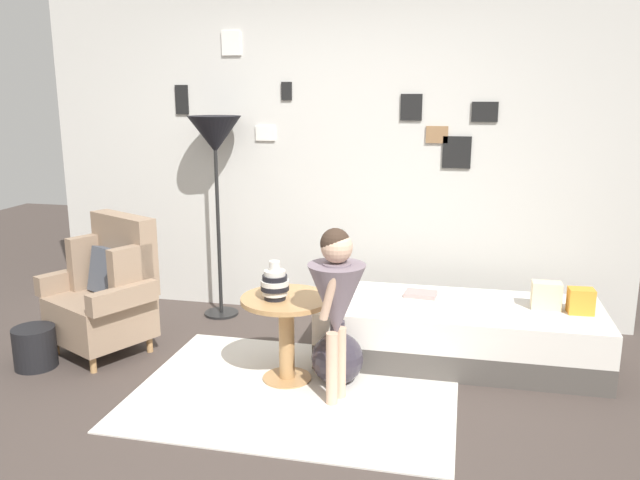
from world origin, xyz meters
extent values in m
plane|color=#423833|center=(0.00, 0.00, 0.00)|extent=(12.00, 12.00, 0.00)
cube|color=beige|center=(0.00, 1.95, 1.30)|extent=(4.80, 0.10, 2.60)
cube|color=black|center=(-1.24, 1.90, 1.75)|extent=(0.11, 0.02, 0.24)
cube|color=#A3A3A2|center=(-1.24, 1.89, 1.75)|extent=(0.09, 0.01, 0.18)
cube|color=black|center=(-0.34, 1.90, 1.82)|extent=(0.08, 0.02, 0.14)
cube|color=#5D5D59|center=(-0.34, 1.89, 1.82)|extent=(0.07, 0.01, 0.11)
cube|color=black|center=(0.65, 1.90, 1.70)|extent=(0.16, 0.02, 0.20)
cube|color=#595954|center=(0.65, 1.89, 1.70)|extent=(0.13, 0.01, 0.16)
cube|color=black|center=(1.01, 1.90, 1.37)|extent=(0.21, 0.02, 0.24)
cube|color=#5B5B5A|center=(1.01, 1.89, 1.37)|extent=(0.17, 0.01, 0.19)
cube|color=white|center=(-0.52, 1.90, 1.49)|extent=(0.16, 0.02, 0.12)
cube|color=#979794|center=(-0.52, 1.89, 1.49)|extent=(0.13, 0.01, 0.09)
cube|color=white|center=(-0.79, 1.90, 2.19)|extent=(0.16, 0.02, 0.19)
cube|color=#BBBBBB|center=(-0.79, 1.89, 2.19)|extent=(0.13, 0.01, 0.15)
cube|color=black|center=(1.20, 1.90, 1.67)|extent=(0.19, 0.02, 0.15)
cube|color=slate|center=(1.20, 1.89, 1.67)|extent=(0.15, 0.01, 0.12)
cube|color=olive|center=(0.85, 1.90, 1.50)|extent=(0.17, 0.02, 0.13)
cube|color=silver|center=(0.85, 1.89, 1.50)|extent=(0.13, 0.01, 0.10)
cube|color=silver|center=(0.12, 0.41, 0.01)|extent=(1.96, 1.48, 0.01)
cylinder|color=tan|center=(-1.70, 0.60, 0.06)|extent=(0.04, 0.04, 0.12)
cylinder|color=tan|center=(-1.27, 0.39, 0.06)|extent=(0.04, 0.04, 0.12)
cylinder|color=tan|center=(-1.49, 1.00, 0.06)|extent=(0.04, 0.04, 0.12)
cylinder|color=tan|center=(-1.07, 0.79, 0.06)|extent=(0.04, 0.04, 0.12)
cube|color=#8C725B|center=(-1.38, 0.69, 0.27)|extent=(0.79, 0.77, 0.30)
cube|color=#8C725B|center=(-1.28, 0.90, 0.70)|extent=(0.60, 0.39, 0.55)
cube|color=#8C725B|center=(-1.57, 0.90, 0.61)|extent=(0.21, 0.31, 0.39)
cube|color=#8C725B|center=(-1.10, 0.66, 0.61)|extent=(0.21, 0.31, 0.39)
cube|color=#8C725B|center=(-1.68, 0.82, 0.49)|extent=(0.31, 0.49, 0.14)
cube|color=#8C725B|center=(-1.09, 0.53, 0.49)|extent=(0.31, 0.49, 0.14)
cube|color=#474C56|center=(-1.34, 0.78, 0.58)|extent=(0.40, 0.31, 0.33)
cube|color=#4C4742|center=(1.09, 1.14, 0.09)|extent=(1.90, 0.81, 0.18)
cube|color=silver|center=(1.09, 1.14, 0.29)|extent=(1.90, 0.81, 0.22)
cube|color=orange|center=(1.86, 1.14, 0.48)|extent=(0.17, 0.13, 0.17)
cube|color=beige|center=(1.65, 1.19, 0.49)|extent=(0.19, 0.12, 0.18)
cylinder|color=tan|center=(0.02, 0.56, 0.01)|extent=(0.32, 0.32, 0.02)
cylinder|color=tan|center=(0.02, 0.56, 0.28)|extent=(0.10, 0.10, 0.51)
cylinder|color=tan|center=(0.02, 0.56, 0.55)|extent=(0.57, 0.57, 0.03)
cylinder|color=black|center=(-0.04, 0.51, 0.58)|extent=(0.13, 0.13, 0.03)
cylinder|color=silver|center=(-0.04, 0.51, 0.61)|extent=(0.16, 0.16, 0.03)
cylinder|color=black|center=(-0.04, 0.51, 0.64)|extent=(0.18, 0.18, 0.03)
cylinder|color=silver|center=(-0.04, 0.51, 0.67)|extent=(0.18, 0.18, 0.03)
cylinder|color=black|center=(-0.04, 0.51, 0.70)|extent=(0.16, 0.16, 0.03)
cylinder|color=silver|center=(-0.04, 0.51, 0.73)|extent=(0.13, 0.13, 0.03)
cylinder|color=silver|center=(-0.04, 0.51, 0.78)|extent=(0.07, 0.07, 0.06)
cylinder|color=black|center=(-0.85, 1.64, 0.01)|extent=(0.28, 0.28, 0.02)
cylinder|color=black|center=(-0.85, 1.64, 0.79)|extent=(0.03, 0.03, 1.54)
cone|color=black|center=(-0.85, 1.64, 1.49)|extent=(0.42, 0.42, 0.29)
cylinder|color=#D8AD8E|center=(0.37, 0.30, 0.23)|extent=(0.07, 0.07, 0.45)
cylinder|color=#D8AD8E|center=(0.40, 0.39, 0.23)|extent=(0.07, 0.07, 0.45)
cone|color=slate|center=(0.39, 0.35, 0.64)|extent=(0.34, 0.34, 0.43)
cylinder|color=slate|center=(0.39, 0.35, 0.78)|extent=(0.17, 0.17, 0.16)
cylinder|color=#D8AD8E|center=(0.37, 0.23, 0.70)|extent=(0.13, 0.09, 0.29)
cylinder|color=#D8AD8E|center=(0.44, 0.45, 0.70)|extent=(0.13, 0.09, 0.29)
sphere|color=#D8AD8E|center=(0.39, 0.35, 0.96)|extent=(0.18, 0.18, 0.18)
sphere|color=#38281E|center=(0.38, 0.35, 0.98)|extent=(0.17, 0.17, 0.17)
cube|color=#AE8E8A|center=(0.81, 1.27, 0.42)|extent=(0.23, 0.18, 0.03)
sphere|color=#332D38|center=(0.34, 0.59, 0.17)|extent=(0.33, 0.33, 0.33)
cylinder|color=#332D38|center=(0.34, 0.59, 0.37)|extent=(0.09, 0.09, 0.09)
cylinder|color=black|center=(-1.69, 0.38, 0.14)|extent=(0.28, 0.28, 0.28)
camera|label=1|loc=(1.08, -3.11, 1.83)|focal=35.85mm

